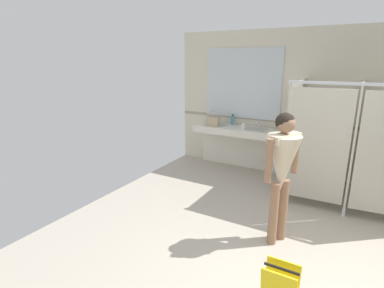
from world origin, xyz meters
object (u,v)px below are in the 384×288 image
(handbag, at_px, (213,121))
(paper_cup, at_px, (243,126))
(person_standing, at_px, (282,163))
(soap_dispenser, at_px, (233,120))

(handbag, xyz_separation_m, paper_cup, (0.65, 0.03, -0.05))
(person_standing, bearing_deg, soap_dispenser, 124.08)
(person_standing, bearing_deg, paper_cup, 121.09)
(soap_dispenser, bearing_deg, person_standing, -55.92)
(handbag, height_order, soap_dispenser, handbag)
(soap_dispenser, bearing_deg, paper_cup, -39.27)
(paper_cup, bearing_deg, handbag, -177.30)
(person_standing, relative_size, paper_cup, 15.14)
(handbag, bearing_deg, paper_cup, 2.70)
(paper_cup, bearing_deg, soap_dispenser, 140.73)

